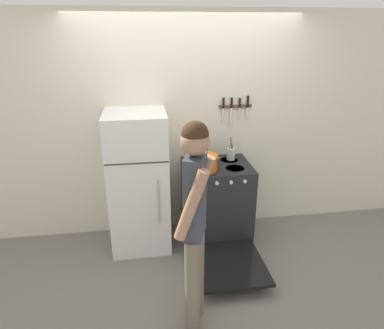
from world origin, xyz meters
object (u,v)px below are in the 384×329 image
(refrigerator, at_px, (139,182))
(dutch_oven_pot, at_px, (205,162))
(stove_range, at_px, (217,204))
(person, at_px, (195,219))
(tea_kettle, at_px, (202,156))
(utensil_jar, at_px, (231,153))

(refrigerator, relative_size, dutch_oven_pot, 4.82)
(stove_range, bearing_deg, person, -110.59)
(dutch_oven_pot, relative_size, tea_kettle, 1.32)
(stove_range, relative_size, person, 0.79)
(refrigerator, bearing_deg, tea_kettle, 9.53)
(stove_range, bearing_deg, tea_kettle, 132.90)
(refrigerator, distance_m, tea_kettle, 0.76)
(refrigerator, xyz_separation_m, dutch_oven_pot, (0.71, -0.13, 0.24))
(utensil_jar, relative_size, person, 0.16)
(refrigerator, bearing_deg, dutch_oven_pot, -10.67)
(refrigerator, xyz_separation_m, utensil_jar, (1.06, 0.13, 0.23))
(stove_range, distance_m, tea_kettle, 0.58)
(stove_range, xyz_separation_m, person, (-0.45, -1.19, 0.54))
(stove_range, distance_m, person, 1.38)
(stove_range, xyz_separation_m, utensil_jar, (0.19, 0.17, 0.54))
(tea_kettle, xyz_separation_m, person, (-0.29, -1.36, 0.01))
(refrigerator, distance_m, stove_range, 0.93)
(refrigerator, height_order, tea_kettle, refrigerator)
(utensil_jar, bearing_deg, stove_range, -137.21)
(stove_range, height_order, person, person)
(tea_kettle, relative_size, person, 0.14)
(person, bearing_deg, refrigerator, 39.10)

